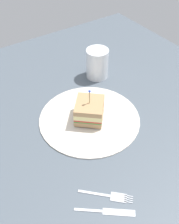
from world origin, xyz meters
The scene contains 6 objects.
ground_plane centered at (0.00, 0.00, -1.00)cm, with size 106.46×106.46×2.00cm, color #4C5660.
plate centered at (0.00, 0.00, 0.41)cm, with size 29.08×29.08×0.83cm, color silver.
sandwich_half_center centered at (-0.16, -0.03, 3.55)cm, with size 11.42×11.50×9.91cm.
drink_glass centered at (14.15, 16.35, 4.61)cm, with size 7.49×7.49×10.08cm.
fork centered at (-9.69, -23.25, 0.18)cm, with size 9.72×9.52×0.35cm.
knife centered at (-12.45, -25.73, 0.18)cm, with size 11.00×8.94×0.35cm.
Camera 1 is at (-31.21, -46.27, 55.39)cm, focal length 43.38 mm.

